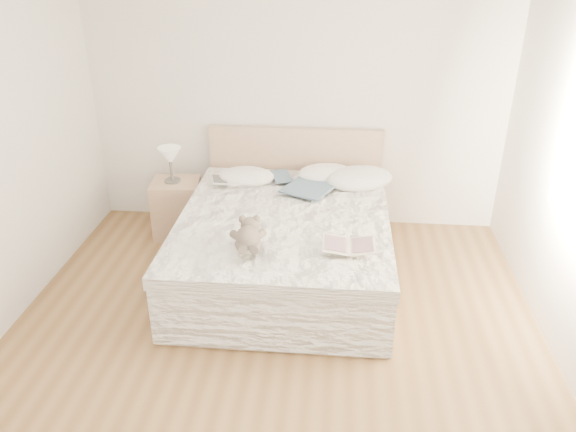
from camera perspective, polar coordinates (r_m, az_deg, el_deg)
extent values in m
cube|color=brown|center=(4.03, -1.98, -14.65)|extent=(4.00, 4.50, 0.00)
cube|color=silver|center=(5.43, 0.81, 12.63)|extent=(4.00, 0.02, 2.70)
cube|color=tan|center=(4.90, -0.32, -4.91)|extent=(1.68, 2.08, 0.20)
cube|color=white|center=(4.77, -0.33, -2.35)|extent=(1.60, 2.00, 0.30)
cube|color=white|center=(4.64, -0.40, -0.59)|extent=(1.72, 2.05, 0.10)
cube|color=tan|center=(5.64, 0.70, 4.07)|extent=(1.70, 0.06, 1.00)
cube|color=tan|center=(5.58, -11.17, 0.81)|extent=(0.49, 0.45, 0.56)
cylinder|color=#46423D|center=(5.47, -11.66, 3.55)|extent=(0.16, 0.16, 0.02)
cylinder|color=#3B3531|center=(5.43, -11.77, 4.69)|extent=(0.03, 0.03, 0.21)
cone|color=beige|center=(5.38, -11.91, 6.03)|extent=(0.23, 0.23, 0.16)
ellipsoid|color=white|center=(5.28, -4.25, 4.03)|extent=(0.53, 0.38, 0.16)
ellipsoid|color=white|center=(5.35, 3.83, 4.35)|extent=(0.61, 0.49, 0.16)
ellipsoid|color=white|center=(5.27, 7.23, 3.82)|extent=(0.77, 0.66, 0.19)
cube|color=silver|center=(5.22, -6.08, 3.57)|extent=(0.38, 0.31, 0.02)
cube|color=#F4E4C7|center=(4.12, 6.20, -3.04)|extent=(0.41, 0.28, 0.03)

